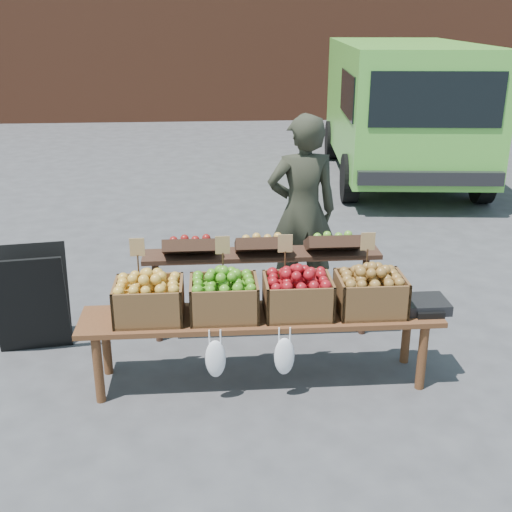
{
  "coord_description": "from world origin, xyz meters",
  "views": [
    {
      "loc": [
        -0.62,
        -4.33,
        2.68
      ],
      "look_at": [
        -0.26,
        0.5,
        0.85
      ],
      "focal_mm": 45.0,
      "sensor_mm": 36.0,
      "label": 1
    }
  ],
  "objects_px": {
    "vendor": "(302,212)",
    "weighing_scale": "(424,304)",
    "delivery_van": "(401,112)",
    "crate_green_apples": "(370,294)",
    "back_table": "(262,283)",
    "chalkboard_sign": "(31,300)",
    "display_bench": "(261,348)",
    "crate_russet_pears": "(224,298)",
    "crate_red_apples": "(298,296)",
    "crate_golden_apples": "(149,301)"
  },
  "relations": [
    {
      "from": "vendor",
      "to": "weighing_scale",
      "type": "height_order",
      "value": "vendor"
    },
    {
      "from": "delivery_van",
      "to": "crate_green_apples",
      "type": "bearing_deg",
      "value": -102.1
    },
    {
      "from": "delivery_van",
      "to": "back_table",
      "type": "relative_size",
      "value": 2.39
    },
    {
      "from": "chalkboard_sign",
      "to": "weighing_scale",
      "type": "distance_m",
      "value": 3.19
    },
    {
      "from": "display_bench",
      "to": "crate_russet_pears",
      "type": "height_order",
      "value": "crate_russet_pears"
    },
    {
      "from": "weighing_scale",
      "to": "crate_green_apples",
      "type": "bearing_deg",
      "value": 180.0
    },
    {
      "from": "delivery_van",
      "to": "display_bench",
      "type": "height_order",
      "value": "delivery_van"
    },
    {
      "from": "back_table",
      "to": "weighing_scale",
      "type": "height_order",
      "value": "back_table"
    },
    {
      "from": "back_table",
      "to": "crate_red_apples",
      "type": "xyz_separation_m",
      "value": [
        0.21,
        -0.72,
        0.19
      ]
    },
    {
      "from": "crate_green_apples",
      "to": "back_table",
      "type": "bearing_deg",
      "value": 136.48
    },
    {
      "from": "chalkboard_sign",
      "to": "crate_golden_apples",
      "type": "relative_size",
      "value": 1.79
    },
    {
      "from": "back_table",
      "to": "weighing_scale",
      "type": "relative_size",
      "value": 6.18
    },
    {
      "from": "crate_red_apples",
      "to": "crate_green_apples",
      "type": "height_order",
      "value": "same"
    },
    {
      "from": "delivery_van",
      "to": "weighing_scale",
      "type": "bearing_deg",
      "value": -98.62
    },
    {
      "from": "delivery_van",
      "to": "weighing_scale",
      "type": "height_order",
      "value": "delivery_van"
    },
    {
      "from": "display_bench",
      "to": "crate_red_apples",
      "type": "relative_size",
      "value": 5.4
    },
    {
      "from": "chalkboard_sign",
      "to": "display_bench",
      "type": "xyz_separation_m",
      "value": [
        1.87,
        -0.67,
        -0.16
      ]
    },
    {
      "from": "delivery_van",
      "to": "crate_red_apples",
      "type": "distance_m",
      "value": 6.97
    },
    {
      "from": "weighing_scale",
      "to": "crate_russet_pears",
      "type": "bearing_deg",
      "value": 180.0
    },
    {
      "from": "crate_golden_apples",
      "to": "crate_red_apples",
      "type": "bearing_deg",
      "value": 0.0
    },
    {
      "from": "display_bench",
      "to": "crate_red_apples",
      "type": "xyz_separation_m",
      "value": [
        0.28,
        0.0,
        0.42
      ]
    },
    {
      "from": "back_table",
      "to": "crate_golden_apples",
      "type": "height_order",
      "value": "back_table"
    },
    {
      "from": "chalkboard_sign",
      "to": "crate_golden_apples",
      "type": "xyz_separation_m",
      "value": [
        1.04,
        -0.67,
        0.26
      ]
    },
    {
      "from": "display_bench",
      "to": "crate_green_apples",
      "type": "height_order",
      "value": "crate_green_apples"
    },
    {
      "from": "display_bench",
      "to": "back_table",
      "type": "bearing_deg",
      "value": 84.69
    },
    {
      "from": "vendor",
      "to": "crate_russet_pears",
      "type": "height_order",
      "value": "vendor"
    },
    {
      "from": "back_table",
      "to": "crate_green_apples",
      "type": "relative_size",
      "value": 4.2
    },
    {
      "from": "crate_golden_apples",
      "to": "crate_russet_pears",
      "type": "relative_size",
      "value": 1.0
    },
    {
      "from": "crate_russet_pears",
      "to": "crate_red_apples",
      "type": "bearing_deg",
      "value": 0.0
    },
    {
      "from": "chalkboard_sign",
      "to": "weighing_scale",
      "type": "relative_size",
      "value": 2.64
    },
    {
      "from": "crate_russet_pears",
      "to": "crate_green_apples",
      "type": "xyz_separation_m",
      "value": [
        1.1,
        0.0,
        0.0
      ]
    },
    {
      "from": "display_bench",
      "to": "crate_green_apples",
      "type": "relative_size",
      "value": 5.4
    },
    {
      "from": "back_table",
      "to": "crate_green_apples",
      "type": "xyz_separation_m",
      "value": [
        0.76,
        -0.72,
        0.19
      ]
    },
    {
      "from": "crate_red_apples",
      "to": "weighing_scale",
      "type": "xyz_separation_m",
      "value": [
        0.97,
        0.0,
        -0.1
      ]
    },
    {
      "from": "back_table",
      "to": "crate_russet_pears",
      "type": "bearing_deg",
      "value": -115.4
    },
    {
      "from": "chalkboard_sign",
      "to": "crate_green_apples",
      "type": "height_order",
      "value": "chalkboard_sign"
    },
    {
      "from": "crate_russet_pears",
      "to": "weighing_scale",
      "type": "relative_size",
      "value": 1.47
    },
    {
      "from": "vendor",
      "to": "crate_golden_apples",
      "type": "xyz_separation_m",
      "value": [
        -1.34,
        -1.45,
        -0.22
      ]
    },
    {
      "from": "vendor",
      "to": "back_table",
      "type": "relative_size",
      "value": 0.88
    },
    {
      "from": "chalkboard_sign",
      "to": "back_table",
      "type": "relative_size",
      "value": 0.43
    },
    {
      "from": "chalkboard_sign",
      "to": "back_table",
      "type": "bearing_deg",
      "value": -6.21
    },
    {
      "from": "crate_russet_pears",
      "to": "crate_green_apples",
      "type": "distance_m",
      "value": 1.1
    },
    {
      "from": "delivery_van",
      "to": "crate_red_apples",
      "type": "bearing_deg",
      "value": -106.42
    },
    {
      "from": "crate_golden_apples",
      "to": "weighing_scale",
      "type": "distance_m",
      "value": 2.08
    },
    {
      "from": "back_table",
      "to": "crate_golden_apples",
      "type": "xyz_separation_m",
      "value": [
        -0.89,
        -0.72,
        0.19
      ]
    },
    {
      "from": "display_bench",
      "to": "crate_golden_apples",
      "type": "xyz_separation_m",
      "value": [
        -0.82,
        0.0,
        0.42
      ]
    },
    {
      "from": "chalkboard_sign",
      "to": "display_bench",
      "type": "distance_m",
      "value": 1.99
    },
    {
      "from": "crate_green_apples",
      "to": "chalkboard_sign",
      "type": "bearing_deg",
      "value": 166.07
    },
    {
      "from": "crate_red_apples",
      "to": "display_bench",
      "type": "bearing_deg",
      "value": 180.0
    },
    {
      "from": "delivery_van",
      "to": "vendor",
      "type": "height_order",
      "value": "delivery_van"
    }
  ]
}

